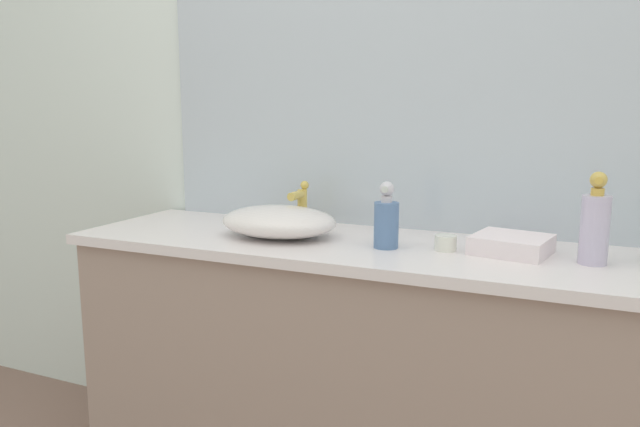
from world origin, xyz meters
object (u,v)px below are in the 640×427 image
Objects in this scene: sink_basin at (279,221)px; perfume_bottle at (386,221)px; folded_hand_towel at (511,244)px; soap_dispenser at (595,225)px; candle_jar at (445,243)px.

perfume_bottle reaches higher than sink_basin.
perfume_bottle is 0.98× the size of folded_hand_towel.
perfume_bottle reaches higher than folded_hand_towel.
soap_dispenser is at bearing 1.77° from sink_basin.
soap_dispenser is at bearing 4.21° from perfume_bottle.
sink_basin reaches higher than candle_jar.
perfume_bottle is at bearing -175.79° from soap_dispenser.
soap_dispenser is 1.24× the size of perfume_bottle.
sink_basin is at bearing -178.23° from soap_dispenser.
soap_dispenser is 0.21m from folded_hand_towel.
perfume_bottle is 0.17m from candle_jar.
candle_jar is at bearing -167.95° from folded_hand_towel.
perfume_bottle is at bearing -1.98° from sink_basin.
folded_hand_towel is at bearing 5.13° from sink_basin.
candle_jar is 0.17m from folded_hand_towel.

